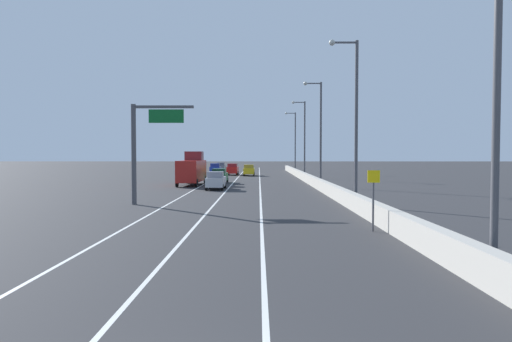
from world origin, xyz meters
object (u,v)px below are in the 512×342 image
Objects in this scene: lamp_post_right_fourth at (303,135)px; car_red_4 at (233,169)px; box_truck at (192,170)px; car_green_5 at (220,176)px; car_blue_2 at (215,169)px; car_silver_1 at (216,181)px; lamp_post_right_fifth at (294,139)px; lamp_post_right_second at (353,112)px; car_yellow_3 at (249,170)px; car_gray_0 at (221,167)px; overhead_sign_gantry at (144,141)px; speed_advisory_sign at (373,196)px; lamp_post_right_near at (490,56)px; lamp_post_right_third at (319,128)px.

lamp_post_right_fourth reaches higher than car_red_4.
car_green_5 is at bearing 51.91° from box_truck.
car_blue_2 is 27.82m from box_truck.
lamp_post_right_fourth is 26.28m from car_silver_1.
lamp_post_right_second is at bearing -90.16° from lamp_post_right_fifth.
lamp_post_right_fourth is 1.00× the size of lamp_post_right_fifth.
lamp_post_right_fifth is 2.84× the size of car_yellow_3.
car_green_5 is (-3.40, -19.92, -0.02)m from car_yellow_3.
car_gray_0 is at bearing 105.79° from car_red_4.
car_silver_1 is 10.55m from car_green_5.
car_silver_1 is 0.51× the size of box_truck.
lamp_post_right_second reaches higher than overhead_sign_gantry.
overhead_sign_gantry reaches higher than car_yellow_3.
speed_advisory_sign is 28.06m from car_silver_1.
car_gray_0 is 1.12× the size of car_yellow_3.
car_red_4 is 26.69m from box_truck.
car_blue_2 is (-14.97, -7.40, -5.77)m from lamp_post_right_fifth.
box_truck reaches higher than car_blue_2.
lamp_post_right_fourth is 26.29m from car_gray_0.
overhead_sign_gantry is at bearing -98.04° from car_green_5.
lamp_post_right_third is (-0.23, 38.03, 0.00)m from lamp_post_right_near.
lamp_post_right_near is at bearing -74.73° from car_green_5.
car_yellow_3 is at bearing -32.79° from car_blue_2.
car_gray_0 is 1.12× the size of car_silver_1.
car_red_4 reaches higher than car_green_5.
lamp_post_right_near is 2.63× the size of car_blue_2.
car_blue_2 is (-15.06, 68.65, -5.77)m from lamp_post_right_near.
lamp_post_right_second and lamp_post_right_third have the same top height.
lamp_post_right_second is 1.00× the size of lamp_post_right_fifth.
car_red_4 reaches higher than car_gray_0.
car_red_4 is (-10.29, 59.30, -0.73)m from speed_advisory_sign.
lamp_post_right_near is 2.85× the size of car_silver_1.
lamp_post_right_fourth reaches higher than car_silver_1.
car_gray_0 is (-14.61, 59.04, -5.77)m from lamp_post_right_second.
car_silver_1 is (3.17, -43.90, -0.08)m from car_gray_0.
lamp_post_right_fourth reaches higher than car_gray_0.
car_red_4 is at bearing 90.22° from car_silver_1.
car_silver_1 is at bearing -161.33° from lamp_post_right_third.
speed_advisory_sign is at bearing -68.76° from car_silver_1.
speed_advisory_sign is 57.08m from car_yellow_3.
overhead_sign_gantry is 58.42m from car_gray_0.
car_blue_2 is 1.07× the size of car_green_5.
car_red_4 is at bearing 99.85° from speed_advisory_sign.
overhead_sign_gantry is 1.76× the size of car_red_4.
lamp_post_right_third and lamp_post_right_fifth have the same top height.
car_yellow_3 is (6.26, -4.03, -0.06)m from car_blue_2.
lamp_post_right_fifth is at bearing 89.82° from lamp_post_right_fourth.
lamp_post_right_fourth is at bearing 89.76° from lamp_post_right_third.
lamp_post_right_fifth is at bearing -7.73° from car_gray_0.
lamp_post_right_fourth is 2.85× the size of car_silver_1.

